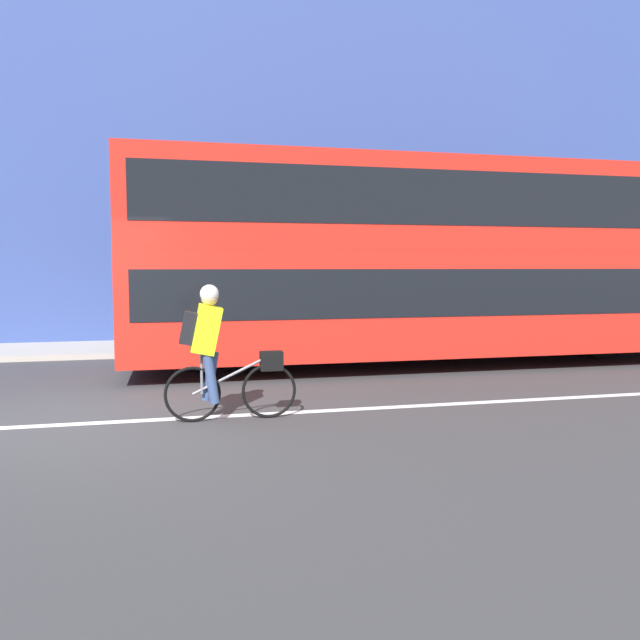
% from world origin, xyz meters
% --- Properties ---
extents(ground_plane, '(80.00, 80.00, 0.00)m').
position_xyz_m(ground_plane, '(0.00, 0.00, 0.00)').
color(ground_plane, '#38383A').
extents(road_center_line, '(50.00, 0.14, 0.01)m').
position_xyz_m(road_center_line, '(0.00, -0.19, 0.00)').
color(road_center_line, silver).
rests_on(road_center_line, ground_plane).
extents(sidewalk_curb, '(60.00, 2.18, 0.11)m').
position_xyz_m(sidewalk_curb, '(0.00, 5.98, 0.05)').
color(sidewalk_curb, '#A8A399').
rests_on(sidewalk_curb, ground_plane).
extents(building_facade, '(60.00, 0.30, 9.02)m').
position_xyz_m(building_facade, '(0.00, 7.22, 4.51)').
color(building_facade, '#33478C').
rests_on(building_facade, ground_plane).
extents(bus, '(10.94, 2.58, 3.55)m').
position_xyz_m(bus, '(5.94, 3.03, 1.96)').
color(bus, black).
rests_on(bus, ground_plane).
extents(cyclist_on_bike, '(1.51, 0.32, 1.56)m').
position_xyz_m(cyclist_on_bike, '(1.78, -0.38, 0.85)').
color(cyclist_on_bike, black).
rests_on(cyclist_on_bike, ground_plane).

